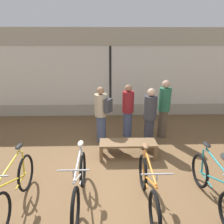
% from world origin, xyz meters
% --- Properties ---
extents(ground_plane, '(24.00, 24.00, 0.00)m').
position_xyz_m(ground_plane, '(0.00, 0.00, 0.00)').
color(ground_plane, brown).
extents(shop_back_wall, '(12.00, 0.08, 3.20)m').
position_xyz_m(shop_back_wall, '(0.00, 4.10, 1.64)').
color(shop_back_wall, '#B2A893').
rests_on(shop_back_wall, ground_plane).
extents(bicycle_far_left, '(0.46, 1.74, 1.03)m').
position_xyz_m(bicycle_far_left, '(-1.73, -0.46, 0.39)').
color(bicycle_far_left, black).
rests_on(bicycle_far_left, ground_plane).
extents(bicycle_left, '(0.46, 1.70, 1.03)m').
position_xyz_m(bicycle_left, '(-0.63, -0.37, 0.38)').
color(bicycle_left, black).
rests_on(bicycle_left, ground_plane).
extents(bicycle_right, '(0.46, 1.70, 1.02)m').
position_xyz_m(bicycle_right, '(0.56, -0.48, 0.38)').
color(bicycle_right, black).
rests_on(bicycle_right, ground_plane).
extents(bicycle_far_right, '(0.46, 1.73, 1.01)m').
position_xyz_m(bicycle_far_right, '(1.71, -0.48, 0.37)').
color(bicycle_far_right, black).
rests_on(bicycle_far_right, ground_plane).
extents(display_bench, '(1.40, 0.44, 0.42)m').
position_xyz_m(display_bench, '(0.37, 1.10, 0.34)').
color(display_bench, brown).
rests_on(display_bench, ground_plane).
extents(customer_near_rack, '(0.46, 0.46, 1.73)m').
position_xyz_m(customer_near_rack, '(1.52, 2.20, 0.91)').
color(customer_near_rack, brown).
rests_on(customer_near_rack, ground_plane).
extents(customer_by_window, '(0.37, 0.37, 1.62)m').
position_xyz_m(customer_by_window, '(1.01, 1.70, 0.85)').
color(customer_by_window, '#2D2D38').
rests_on(customer_by_window, ground_plane).
extents(customer_mid_floor, '(0.41, 0.41, 1.60)m').
position_xyz_m(customer_mid_floor, '(0.48, 2.29, 0.83)').
color(customer_mid_floor, '#424C6B').
rests_on(customer_mid_floor, ground_plane).
extents(customer_near_bench, '(0.56, 0.51, 1.61)m').
position_xyz_m(customer_near_bench, '(-0.29, 1.97, 0.86)').
color(customer_near_bench, '#424C6B').
rests_on(customer_near_bench, ground_plane).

